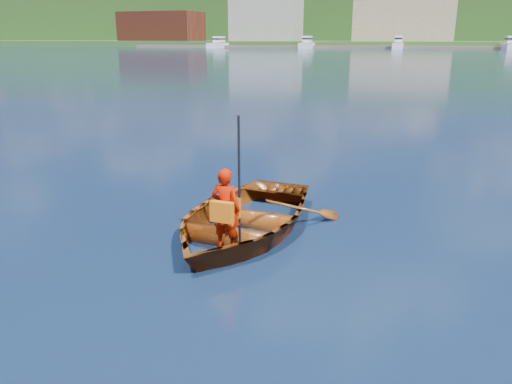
# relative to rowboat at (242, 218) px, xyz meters

# --- Properties ---
(ground) EXTENTS (600.00, 600.00, 0.00)m
(ground) POSITION_rel_rowboat_xyz_m (1.34, -0.17, -0.24)
(ground) COLOR #142949
(ground) RESTS_ON ground
(rowboat) EXTENTS (3.01, 4.00, 0.79)m
(rowboat) POSITION_rel_rowboat_xyz_m (0.00, 0.00, 0.00)
(rowboat) COLOR brown
(rowboat) RESTS_ON ground
(child_paddler) EXTENTS (0.46, 0.36, 1.93)m
(child_paddler) POSITION_rel_rowboat_xyz_m (0.08, -0.91, 0.46)
(child_paddler) COLOR #B31400
(child_paddler) RESTS_ON ground
(shoreline) EXTENTS (400.00, 140.00, 22.00)m
(shoreline) POSITION_rel_rowboat_xyz_m (1.34, 236.44, 10.08)
(shoreline) COLOR #34511D
(shoreline) RESTS_ON ground
(dock) EXTENTS (160.05, 9.22, 0.80)m
(dock) POSITION_rel_rowboat_xyz_m (-6.96, 147.83, 0.16)
(dock) COLOR brown
(dock) RESTS_ON ground
(waterfront_buildings) EXTENTS (202.00, 16.00, 14.00)m
(waterfront_buildings) POSITION_rel_rowboat_xyz_m (-6.39, 164.83, 7.50)
(waterfront_buildings) COLOR brown
(waterfront_buildings) RESTS_ON ground
(marina_yachts) EXTENTS (143.48, 13.70, 3.96)m
(marina_yachts) POSITION_rel_rowboat_xyz_m (19.03, 143.18, 1.07)
(marina_yachts) COLOR white
(marina_yachts) RESTS_ON ground
(hillside_trees) EXTENTS (315.20, 86.87, 25.03)m
(hillside_trees) POSITION_rel_rowboat_xyz_m (-1.76, 241.71, 18.70)
(hillside_trees) COLOR #382314
(hillside_trees) RESTS_ON ground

